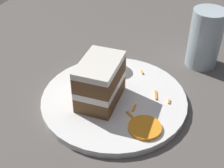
{
  "coord_description": "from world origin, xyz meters",
  "views": [
    {
      "loc": [
        -0.5,
        -0.16,
        0.43
      ],
      "look_at": [
        -0.05,
        0.0,
        0.07
      ],
      "focal_mm": 50.0,
      "sensor_mm": 36.0,
      "label": 1
    }
  ],
  "objects_px": {
    "cake_slice": "(100,82)",
    "cream_dollop": "(112,60)",
    "plate": "(112,99)",
    "orange_garnish": "(145,128)",
    "drinking_glass": "(204,42)"
  },
  "relations": [
    {
      "from": "cream_dollop",
      "to": "orange_garnish",
      "type": "height_order",
      "value": "cream_dollop"
    },
    {
      "from": "orange_garnish",
      "to": "plate",
      "type": "bearing_deg",
      "value": 53.06
    },
    {
      "from": "cake_slice",
      "to": "plate",
      "type": "bearing_deg",
      "value": -136.72
    },
    {
      "from": "plate",
      "to": "cream_dollop",
      "type": "xyz_separation_m",
      "value": [
        0.09,
        0.03,
        0.03
      ]
    },
    {
      "from": "cake_slice",
      "to": "cream_dollop",
      "type": "height_order",
      "value": "cake_slice"
    },
    {
      "from": "plate",
      "to": "cream_dollop",
      "type": "bearing_deg",
      "value": 20.66
    },
    {
      "from": "cream_dollop",
      "to": "cake_slice",
      "type": "bearing_deg",
      "value": -171.06
    },
    {
      "from": "orange_garnish",
      "to": "cake_slice",
      "type": "bearing_deg",
      "value": 65.48
    },
    {
      "from": "cake_slice",
      "to": "orange_garnish",
      "type": "relative_size",
      "value": 1.77
    },
    {
      "from": "orange_garnish",
      "to": "drinking_glass",
      "type": "bearing_deg",
      "value": -13.32
    },
    {
      "from": "plate",
      "to": "cake_slice",
      "type": "height_order",
      "value": "cake_slice"
    },
    {
      "from": "plate",
      "to": "drinking_glass",
      "type": "relative_size",
      "value": 2.15
    },
    {
      "from": "cake_slice",
      "to": "cream_dollop",
      "type": "relative_size",
      "value": 1.97
    },
    {
      "from": "plate",
      "to": "cake_slice",
      "type": "bearing_deg",
      "value": 134.35
    },
    {
      "from": "cake_slice",
      "to": "orange_garnish",
      "type": "bearing_deg",
      "value": 154.4
    }
  ]
}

